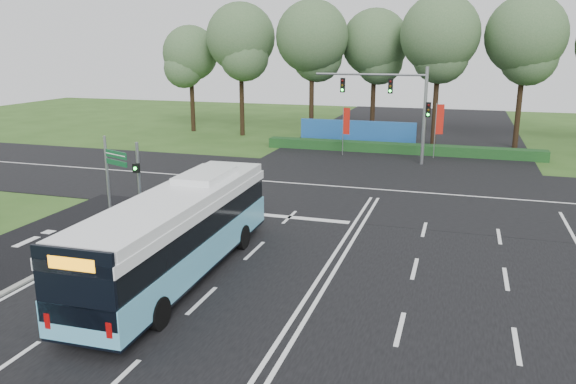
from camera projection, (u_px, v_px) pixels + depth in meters
The scene contains 14 objects.
ground at pixel (331, 260), 22.57m from camera, with size 120.00×120.00×0.00m, color #2D4F1A.
road_main at pixel (331, 260), 22.57m from camera, with size 20.00×120.00×0.04m, color black.
road_cross at pixel (376, 190), 33.65m from camera, with size 120.00×14.00×0.05m, color black.
bike_path at pixel (23, 252), 23.40m from camera, with size 5.00×18.00×0.06m, color black.
kerb_strip at pixel (71, 258), 22.70m from camera, with size 0.25×18.00×0.12m, color gray.
city_bus at pixel (179, 232), 20.50m from camera, with size 2.87×12.21×3.49m.
pedestrian_signal at pixel (138, 178), 27.23m from camera, with size 0.35×0.44×3.91m.
street_sign at pixel (111, 172), 25.94m from camera, with size 1.58×0.74×4.36m.
banner_flag_left at pixel (346, 124), 43.66m from camera, with size 0.56×0.15×3.85m.
banner_flag_mid at pixel (439, 122), 42.50m from camera, with size 0.60×0.23×4.24m.
traffic_light_gantry at pixel (400, 100), 40.28m from camera, with size 8.41×0.28×7.00m.
hedge at pixel (400, 149), 45.11m from camera, with size 22.00×1.20×0.80m, color #163D19.
blue_hoarding at pixel (357, 133), 48.40m from camera, with size 10.00×0.30×2.20m, color #1C5198.
eucalyptus_row at pixel (407, 41), 48.28m from camera, with size 47.48×9.43×12.66m.
Camera 1 is at (4.65, -20.72, 8.32)m, focal length 35.00 mm.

